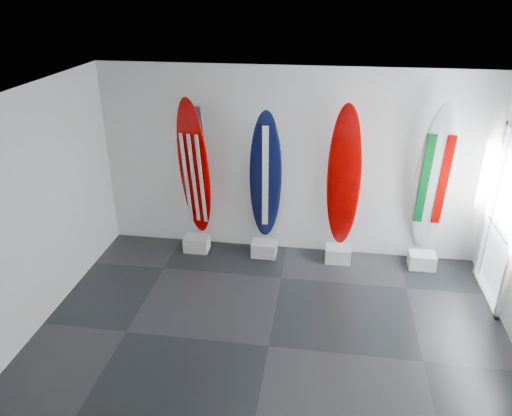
% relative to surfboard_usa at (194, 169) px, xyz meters
% --- Properties ---
extents(floor, '(6.00, 6.00, 0.00)m').
position_rel_surfboard_usa_xyz_m(floor, '(1.48, -2.28, -1.41)').
color(floor, black).
rests_on(floor, ground).
extents(ceiling, '(6.00, 6.00, 0.00)m').
position_rel_surfboard_usa_xyz_m(ceiling, '(1.48, -2.28, 1.59)').
color(ceiling, white).
rests_on(ceiling, wall_back).
extents(wall_back, '(6.00, 0.00, 6.00)m').
position_rel_surfboard_usa_xyz_m(wall_back, '(1.48, 0.22, 0.09)').
color(wall_back, white).
rests_on(wall_back, ground).
extents(wall_left, '(0.00, 5.00, 5.00)m').
position_rel_surfboard_usa_xyz_m(wall_left, '(-1.52, -2.28, 0.09)').
color(wall_left, white).
rests_on(wall_left, ground).
extents(display_block_usa, '(0.40, 0.30, 0.24)m').
position_rel_surfboard_usa_xyz_m(display_block_usa, '(0.00, -0.10, -1.29)').
color(display_block_usa, silver).
rests_on(display_block_usa, floor).
extents(surfboard_usa, '(0.60, 0.47, 2.34)m').
position_rel_surfboard_usa_xyz_m(surfboard_usa, '(0.00, 0.00, 0.00)').
color(surfboard_usa, '#A00100').
rests_on(surfboard_usa, display_block_usa).
extents(display_block_navy, '(0.40, 0.30, 0.24)m').
position_rel_surfboard_usa_xyz_m(display_block_navy, '(1.14, -0.10, -1.29)').
color(display_block_navy, silver).
rests_on(display_block_navy, floor).
extents(surfboard_navy, '(0.54, 0.43, 2.20)m').
position_rel_surfboard_usa_xyz_m(surfboard_navy, '(1.14, 0.00, -0.07)').
color(surfboard_navy, black).
rests_on(surfboard_navy, display_block_navy).
extents(display_block_swiss, '(0.40, 0.30, 0.24)m').
position_rel_surfboard_usa_xyz_m(display_block_swiss, '(2.33, -0.10, -1.29)').
color(display_block_swiss, silver).
rests_on(display_block_swiss, floor).
extents(surfboard_swiss, '(0.55, 0.31, 2.32)m').
position_rel_surfboard_usa_xyz_m(surfboard_swiss, '(2.33, 0.00, -0.01)').
color(surfboard_swiss, '#A00100').
rests_on(surfboard_swiss, display_block_swiss).
extents(display_block_italy, '(0.40, 0.30, 0.24)m').
position_rel_surfboard_usa_xyz_m(display_block_italy, '(3.63, -0.10, -1.29)').
color(display_block_italy, silver).
rests_on(display_block_italy, floor).
extents(surfboard_italy, '(0.56, 0.44, 2.40)m').
position_rel_surfboard_usa_xyz_m(surfboard_italy, '(3.63, 0.00, 0.03)').
color(surfboard_italy, silver).
rests_on(surfboard_italy, display_block_italy).
extents(wall_outlet, '(0.09, 0.02, 0.13)m').
position_rel_surfboard_usa_xyz_m(wall_outlet, '(-0.97, 0.20, -1.06)').
color(wall_outlet, silver).
rests_on(wall_outlet, wall_back).
extents(glass_door, '(0.12, 1.16, 2.85)m').
position_rel_surfboard_usa_xyz_m(glass_door, '(4.45, -0.73, 0.02)').
color(glass_door, white).
rests_on(glass_door, floor).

